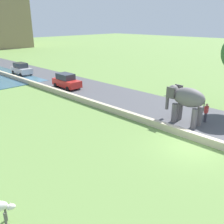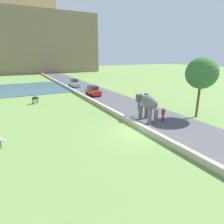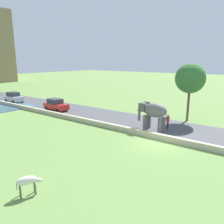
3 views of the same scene
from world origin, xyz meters
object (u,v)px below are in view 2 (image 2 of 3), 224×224
(cow_black, at_px, (35,98))
(car_red, at_px, (93,91))
(car_silver, at_px, (74,83))
(elephant, at_px, (147,103))
(person_beside_elephant, at_px, (163,114))

(cow_black, bearing_deg, car_red, 8.36)
(car_silver, bearing_deg, elephant, -89.99)
(elephant, distance_m, car_silver, 27.54)
(person_beside_elephant, relative_size, cow_black, 1.27)
(person_beside_elephant, xyz_separation_m, car_red, (-1.32, 17.12, 0.03))
(person_beside_elephant, bearing_deg, cow_black, 126.63)
(person_beside_elephant, distance_m, car_silver, 28.76)
(person_beside_elephant, bearing_deg, car_red, 94.42)
(elephant, height_order, person_beside_elephant, elephant)
(car_silver, bearing_deg, person_beside_elephant, -87.36)
(person_beside_elephant, distance_m, cow_black, 19.45)
(car_red, distance_m, car_silver, 11.61)
(car_silver, bearing_deg, cow_black, -128.09)
(person_beside_elephant, xyz_separation_m, cow_black, (-11.61, 15.61, -0.04))
(person_beside_elephant, bearing_deg, car_silver, 92.64)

